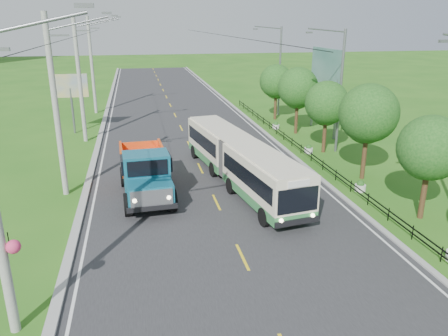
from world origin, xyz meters
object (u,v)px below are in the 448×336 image
object	(u,v)px
tree_third	(368,116)
bus	(239,158)
tree_fifth	(298,90)
billboard_right	(326,72)
dump_truck	(145,170)
streetlight_mid	(339,87)
billboard_left	(70,90)
tree_fourth	(327,105)
tree_back	(276,83)
pole_near	(56,107)
planter_mid	(309,149)
pole_mid	(80,79)
streetlight_far	(278,68)
tree_second	(429,151)
planter_near	(360,187)
pole_far	(92,65)
planter_far	(276,126)

from	to	relation	value
tree_third	bus	world-z (taller)	tree_third
tree_fifth	billboard_right	distance (m)	2.87
dump_truck	streetlight_mid	bearing A→B (deg)	20.42
tree_fifth	billboard_left	size ratio (longest dim) A/B	1.12
tree_fourth	tree_back	xyz separation A→B (m)	(0.00, 12.00, 0.07)
pole_near	tree_third	bearing A→B (deg)	-2.71
planter_mid	dump_truck	bearing A→B (deg)	-152.83
tree_third	bus	xyz separation A→B (m)	(-7.96, 0.47, -2.33)
pole_mid	billboard_left	size ratio (longest dim) A/B	1.92
billboard_right	streetlight_mid	bearing A→B (deg)	-105.44
streetlight_far	bus	bearing A→B (deg)	-114.27
pole_mid	tree_second	world-z (taller)	pole_mid
pole_near	bus	distance (m)	10.73
tree_second	planter_near	size ratio (longest dim) A/B	7.91
tree_third	billboard_right	size ratio (longest dim) A/B	0.82
tree_third	planter_near	bearing A→B (deg)	-120.41
streetlight_mid	streetlight_far	size ratio (longest dim) A/B	1.00
streetlight_far	dump_truck	world-z (taller)	streetlight_far
billboard_left	streetlight_far	bearing A→B (deg)	11.23
tree_fifth	tree_back	world-z (taller)	tree_fifth
billboard_left	dump_truck	size ratio (longest dim) A/B	0.75
pole_far	tree_fifth	bearing A→B (deg)	-35.36
planter_mid	planter_far	distance (m)	8.00
streetlight_far	dump_truck	bearing A→B (deg)	-125.27
pole_mid	tree_third	xyz separation A→B (m)	(18.12, -12.86, -1.11)
pole_far	streetlight_far	distance (m)	19.56
pole_mid	tree_second	size ratio (longest dim) A/B	1.89
billboard_left	planter_mid	bearing A→B (deg)	-28.92
pole_far	pole_mid	bearing A→B (deg)	-90.00
tree_third	tree_fifth	world-z (taller)	tree_third
planter_near	planter_mid	distance (m)	8.00
streetlight_far	billboard_left	distance (m)	20.56
planter_mid	pole_mid	bearing A→B (deg)	157.46
billboard_right	planter_near	bearing A→B (deg)	-104.80
pole_mid	tree_fifth	bearing A→B (deg)	-2.71
pole_near	bus	bearing A→B (deg)	-2.22
tree_fourth	tree_back	distance (m)	12.00
tree_back	streetlight_mid	world-z (taller)	streetlight_mid
dump_truck	pole_near	bearing A→B (deg)	160.22
bus	dump_truck	xyz separation A→B (m)	(-5.64, -0.94, -0.05)
planter_far	tree_second	bearing A→B (deg)	-86.38
pole_near	pole_far	size ratio (longest dim) A/B	1.00
pole_near	streetlight_mid	distance (m)	19.56
tree_back	streetlight_mid	xyz separation A→B (m)	(0.79, -12.14, 1.25)
pole_mid	pole_far	world-z (taller)	same
pole_mid	billboard_right	world-z (taller)	pole_mid
tree_back	planter_mid	size ratio (longest dim) A/B	8.21
pole_near	planter_far	world-z (taller)	pole_near
streetlight_mid	streetlight_far	world-z (taller)	same
streetlight_far	planter_near	xyz separation A→B (m)	(-2.04, -22.00, -4.62)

